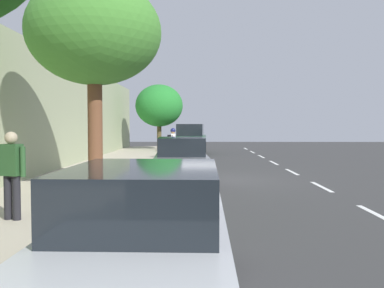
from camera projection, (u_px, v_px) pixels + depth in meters
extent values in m
plane|color=#353535|center=(218.00, 180.00, 14.97)|extent=(65.84, 65.84, 0.00)
cube|color=#B3A893|center=(94.00, 178.00, 15.02)|extent=(4.02, 41.15, 0.15)
cube|color=gray|center=(153.00, 178.00, 15.00)|extent=(0.16, 41.15, 0.15)
cube|color=white|center=(246.00, 149.00, 34.39)|extent=(0.14, 2.20, 0.01)
cube|color=white|center=(252.00, 152.00, 30.19)|extent=(0.14, 2.20, 0.01)
cube|color=white|center=(261.00, 156.00, 26.00)|extent=(0.14, 2.20, 0.01)
cube|color=white|center=(274.00, 163.00, 21.80)|extent=(0.14, 2.20, 0.01)
cube|color=white|center=(292.00, 172.00, 17.61)|extent=(0.14, 2.20, 0.01)
cube|color=white|center=(321.00, 187.00, 13.41)|extent=(0.14, 2.20, 0.01)
cube|color=white|center=(378.00, 215.00, 9.22)|extent=(0.14, 2.20, 0.01)
cube|color=white|center=(195.00, 180.00, 14.98)|extent=(0.12, 41.15, 0.01)
cube|color=#99A27C|center=(29.00, 111.00, 14.94)|extent=(0.50, 41.15, 4.86)
cube|color=#1E512D|center=(191.00, 142.00, 28.38)|extent=(2.12, 4.78, 0.90)
cube|color=black|center=(191.00, 130.00, 28.34)|extent=(1.82, 3.18, 0.76)
cylinder|color=black|center=(176.00, 149.00, 27.00)|extent=(0.26, 0.77, 0.76)
cylinder|color=black|center=(203.00, 149.00, 26.90)|extent=(0.26, 0.77, 0.76)
cylinder|color=black|center=(180.00, 147.00, 29.90)|extent=(0.26, 0.77, 0.76)
cylinder|color=black|center=(204.00, 147.00, 29.80)|extent=(0.26, 0.77, 0.76)
cube|color=slate|center=(181.00, 164.00, 14.62)|extent=(1.97, 4.48, 0.64)
cube|color=black|center=(181.00, 146.00, 14.59)|extent=(1.65, 2.17, 0.60)
cylinder|color=black|center=(156.00, 177.00, 13.24)|extent=(0.25, 0.67, 0.66)
cylinder|color=black|center=(208.00, 177.00, 13.30)|extent=(0.25, 0.67, 0.66)
cylinder|color=black|center=(159.00, 168.00, 15.96)|extent=(0.25, 0.67, 0.66)
cylinder|color=black|center=(202.00, 168.00, 16.02)|extent=(0.25, 0.67, 0.66)
cube|color=#B7BABF|center=(144.00, 252.00, 4.55)|extent=(1.85, 4.43, 0.64)
cube|color=black|center=(143.00, 195.00, 4.52)|extent=(1.59, 2.13, 0.60)
cylinder|color=black|center=(100.00, 242.00, 5.95)|extent=(0.23, 0.66, 0.66)
cylinder|color=black|center=(216.00, 243.00, 5.90)|extent=(0.23, 0.66, 0.66)
torus|color=black|center=(186.00, 155.00, 22.23)|extent=(0.72, 0.14, 0.72)
torus|color=black|center=(166.00, 155.00, 22.11)|extent=(0.72, 0.14, 0.72)
cylinder|color=black|center=(179.00, 153.00, 22.18)|extent=(0.65, 0.12, 0.53)
cylinder|color=black|center=(172.00, 154.00, 22.14)|extent=(0.14, 0.05, 0.49)
cylinder|color=black|center=(178.00, 149.00, 22.17)|extent=(0.73, 0.13, 0.05)
cylinder|color=black|center=(170.00, 157.00, 22.13)|extent=(0.36, 0.08, 0.19)
cylinder|color=black|center=(169.00, 152.00, 22.12)|extent=(0.27, 0.07, 0.35)
cylinder|color=black|center=(186.00, 152.00, 22.22)|extent=(0.12, 0.05, 0.35)
cube|color=black|center=(171.00, 148.00, 22.12)|extent=(0.25, 0.13, 0.05)
cylinder|color=black|center=(185.00, 147.00, 22.21)|extent=(0.09, 0.46, 0.03)
cylinder|color=#C6B284|center=(173.00, 153.00, 22.52)|extent=(0.15, 0.15, 0.86)
cylinder|color=#C6B284|center=(173.00, 153.00, 22.72)|extent=(0.15, 0.15, 0.86)
cube|color=white|center=(173.00, 139.00, 22.59)|extent=(0.28, 0.41, 0.61)
cylinder|color=white|center=(173.00, 140.00, 22.33)|extent=(0.10, 0.10, 0.58)
cylinder|color=white|center=(173.00, 140.00, 22.85)|extent=(0.10, 0.10, 0.58)
sphere|color=#B17F4F|center=(173.00, 131.00, 22.57)|extent=(0.24, 0.24, 0.24)
sphere|color=navy|center=(173.00, 131.00, 22.56)|extent=(0.27, 0.27, 0.27)
cube|color=black|center=(169.00, 139.00, 22.56)|extent=(0.22, 0.32, 0.44)
cylinder|color=brown|center=(159.00, 134.00, 31.02)|extent=(0.33, 0.33, 2.24)
ellipsoid|color=#247B2C|center=(159.00, 106.00, 30.92)|extent=(3.44, 3.44, 3.05)
cylinder|color=brown|center=(95.00, 131.00, 11.55)|extent=(0.40, 0.40, 3.30)
ellipsoid|color=#40812F|center=(94.00, 32.00, 11.42)|extent=(3.61, 3.61, 2.83)
cylinder|color=black|center=(17.00, 198.00, 8.08)|extent=(0.15, 0.15, 0.85)
cylinder|color=black|center=(8.00, 197.00, 8.14)|extent=(0.15, 0.15, 0.85)
cube|color=#264C26|center=(12.00, 160.00, 8.08)|extent=(0.43, 0.33, 0.60)
cylinder|color=#264C26|center=(23.00, 162.00, 8.00)|extent=(0.10, 0.10, 0.57)
cylinder|color=#264C26|center=(0.00, 161.00, 8.16)|extent=(0.10, 0.10, 0.57)
sphere|color=tan|center=(11.00, 138.00, 8.06)|extent=(0.24, 0.24, 0.24)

